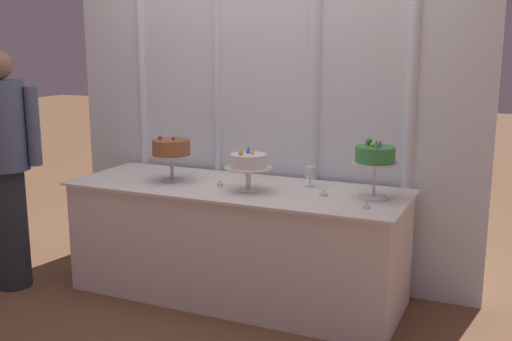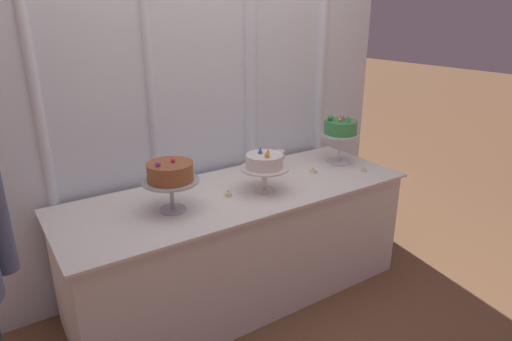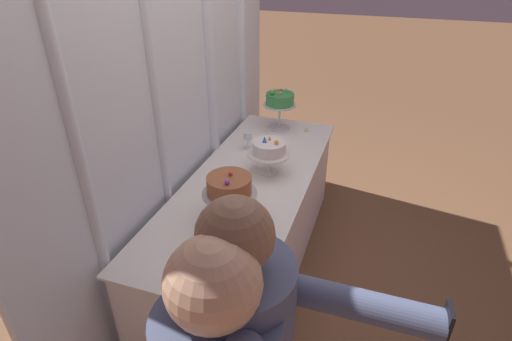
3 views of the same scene
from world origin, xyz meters
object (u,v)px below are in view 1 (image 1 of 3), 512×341
object	(u,v)px
cake_table	(237,241)
wine_glass	(310,172)
cake_display_leftmost	(171,150)
tealight_near_right	(366,207)
guest_man_dark_suit	(4,160)
tealight_far_left	(220,184)
cake_display_center	(248,163)
tealight_near_left	(324,194)
cake_display_rightmost	(375,158)

from	to	relation	value
cake_table	wine_glass	world-z (taller)	wine_glass
wine_glass	cake_display_leftmost	bearing A→B (deg)	-166.54
cake_table	tealight_near_right	xyz separation A→B (m)	(0.87, -0.18, 0.37)
tealight_near_right	guest_man_dark_suit	distance (m)	2.32
cake_table	wine_glass	distance (m)	0.65
wine_glass	tealight_far_left	xyz separation A→B (m)	(-0.52, -0.21, -0.09)
tealight_far_left	tealight_near_right	xyz separation A→B (m)	(0.96, -0.14, -0.00)
cake_table	wine_glass	bearing A→B (deg)	21.41
cake_table	cake_display_center	distance (m)	0.55
cake_table	cake_display_center	world-z (taller)	cake_display_center
tealight_near_left	cake_display_center	bearing A→B (deg)	-170.23
tealight_far_left	cake_display_rightmost	bearing A→B (deg)	5.05
tealight_near_right	guest_man_dark_suit	bearing A→B (deg)	-172.80
cake_display_rightmost	tealight_far_left	world-z (taller)	cake_display_rightmost
tealight_near_left	guest_man_dark_suit	xyz separation A→B (m)	(-2.00, -0.46, 0.13)
cake_table	cake_display_rightmost	bearing A→B (deg)	3.01
cake_display_center	guest_man_dark_suit	xyz separation A→B (m)	(-1.55, -0.38, -0.04)
tealight_far_left	cake_table	bearing A→B (deg)	22.37
cake_display_center	tealight_near_right	size ratio (longest dim) A/B	7.67
wine_glass	cake_display_rightmost	bearing A→B (deg)	-15.97
wine_glass	guest_man_dark_suit	bearing A→B (deg)	-160.92
guest_man_dark_suit	cake_display_leftmost	bearing A→B (deg)	23.72
cake_display_rightmost	guest_man_dark_suit	xyz separation A→B (m)	(-2.28, -0.52, -0.10)
cake_table	tealight_near_left	world-z (taller)	tealight_near_left
cake_display_center	tealight_near_right	bearing A→B (deg)	-7.23
tealight_far_left	guest_man_dark_suit	world-z (taller)	guest_man_dark_suit
cake_display_leftmost	tealight_near_right	bearing A→B (deg)	-6.24
cake_table	guest_man_dark_suit	size ratio (longest dim) A/B	1.36
cake_table	tealight_far_left	size ratio (longest dim) A/B	51.03
tealight_far_left	cake_display_leftmost	bearing A→B (deg)	-179.72
cake_display_leftmost	guest_man_dark_suit	bearing A→B (deg)	-156.28
cake_display_rightmost	wine_glass	distance (m)	0.47
cake_display_leftmost	tealight_near_right	xyz separation A→B (m)	(1.31, -0.14, -0.20)
wine_glass	guest_man_dark_suit	xyz separation A→B (m)	(-1.85, -0.64, 0.04)
tealight_far_left	guest_man_dark_suit	distance (m)	1.41
cake_display_center	tealight_near_left	bearing A→B (deg)	9.77
wine_glass	tealight_near_left	world-z (taller)	wine_glass
cake_table	cake_display_leftmost	size ratio (longest dim) A/B	7.08
cake_display_rightmost	tealight_near_right	distance (m)	0.32
cake_display_leftmost	tealight_far_left	xyz separation A→B (m)	(0.35, 0.00, -0.19)
cake_display_leftmost	tealight_far_left	size ratio (longest dim) A/B	7.20
cake_display_center	wine_glass	bearing A→B (deg)	40.35
cake_table	cake_display_rightmost	distance (m)	1.04
tealight_near_left	tealight_near_right	xyz separation A→B (m)	(0.30, -0.17, 0.00)
cake_display_center	wine_glass	world-z (taller)	cake_display_center
cake_display_leftmost	cake_display_rightmost	xyz separation A→B (m)	(1.29, 0.09, 0.03)
cake_table	cake_display_leftmost	xyz separation A→B (m)	(-0.44, -0.04, 0.57)
tealight_near_left	tealight_far_left	bearing A→B (deg)	-177.69
cake_display_rightmost	wine_glass	size ratio (longest dim) A/B	2.65
cake_display_leftmost	cake_display_center	bearing A→B (deg)	-4.93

